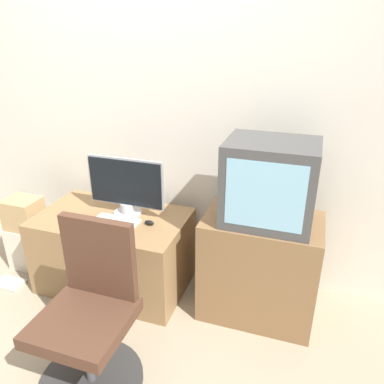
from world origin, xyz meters
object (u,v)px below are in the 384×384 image
keyboard (117,221)px  book (9,284)px  crt_tv (270,183)px  cardboard_box_lower (30,246)px  mouse (149,223)px  office_chair (90,322)px  main_monitor (126,187)px

keyboard → book: size_ratio=1.43×
crt_tv → cardboard_box_lower: (-1.85, -0.03, -0.79)m
mouse → office_chair: bearing=-90.6°
main_monitor → crt_tv: (0.98, -0.05, 0.18)m
main_monitor → keyboard: size_ratio=1.79×
crt_tv → cardboard_box_lower: 2.01m
cardboard_box_lower → mouse: bearing=-0.8°
cardboard_box_lower → book: bearing=-88.6°
keyboard → crt_tv: bearing=4.3°
mouse → cardboard_box_lower: (-1.08, 0.01, -0.41)m
keyboard → crt_tv: (1.00, 0.07, 0.39)m
office_chair → keyboard: bearing=107.3°
keyboard → mouse: 0.23m
main_monitor → office_chair: 0.96m
mouse → cardboard_box_lower: mouse is taller
main_monitor → crt_tv: bearing=-3.1°
crt_tv → cardboard_box_lower: size_ratio=1.50×
crt_tv → office_chair: bearing=-134.3°
book → mouse: bearing=14.0°
office_chair → cardboard_box_lower: office_chair is taller
main_monitor → cardboard_box_lower: main_monitor is taller
keyboard → office_chair: office_chair is taller
mouse → main_monitor: bearing=154.5°
office_chair → cardboard_box_lower: bearing=144.5°
office_chair → book: office_chair is taller
keyboard → crt_tv: 1.08m
crt_tv → office_chair: (-0.78, -0.80, -0.58)m
office_chair → book: size_ratio=4.14×
mouse → book: 1.24m
main_monitor → mouse: 0.30m
keyboard → cardboard_box_lower: (-0.84, 0.04, -0.40)m
crt_tv → office_chair: 1.26m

